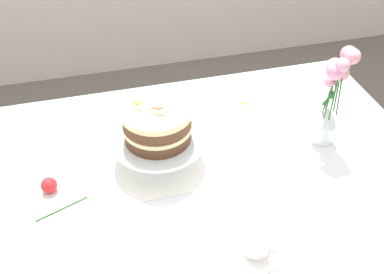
{
  "coord_description": "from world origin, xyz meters",
  "views": [
    {
      "loc": [
        -0.31,
        -0.93,
        1.71
      ],
      "look_at": [
        -0.06,
        0.02,
        0.86
      ],
      "focal_mm": 40.39,
      "sensor_mm": 36.0,
      "label": 1
    }
  ],
  "objects_px": {
    "layer_cake": "(157,123)",
    "teacup": "(257,247)",
    "flower_vase": "(332,96)",
    "fallen_rose": "(49,186)",
    "cake_stand": "(158,142)",
    "dining_table": "(214,191)"
  },
  "relations": [
    {
      "from": "layer_cake",
      "to": "fallen_rose",
      "type": "bearing_deg",
      "value": -172.01
    },
    {
      "from": "flower_vase",
      "to": "teacup",
      "type": "height_order",
      "value": "flower_vase"
    },
    {
      "from": "teacup",
      "to": "dining_table",
      "type": "bearing_deg",
      "value": 93.12
    },
    {
      "from": "dining_table",
      "to": "fallen_rose",
      "type": "relative_size",
      "value": 9.42
    },
    {
      "from": "teacup",
      "to": "cake_stand",
      "type": "bearing_deg",
      "value": 113.71
    },
    {
      "from": "dining_table",
      "to": "layer_cake",
      "type": "distance_m",
      "value": 0.31
    },
    {
      "from": "cake_stand",
      "to": "flower_vase",
      "type": "xyz_separation_m",
      "value": [
        0.55,
        -0.04,
        0.1
      ]
    },
    {
      "from": "layer_cake",
      "to": "teacup",
      "type": "bearing_deg",
      "value": -66.29
    },
    {
      "from": "flower_vase",
      "to": "fallen_rose",
      "type": "bearing_deg",
      "value": -179.38
    },
    {
      "from": "cake_stand",
      "to": "layer_cake",
      "type": "bearing_deg",
      "value": 156.12
    },
    {
      "from": "flower_vase",
      "to": "teacup",
      "type": "distance_m",
      "value": 0.55
    },
    {
      "from": "layer_cake",
      "to": "fallen_rose",
      "type": "relative_size",
      "value": 1.44
    },
    {
      "from": "cake_stand",
      "to": "teacup",
      "type": "height_order",
      "value": "cake_stand"
    },
    {
      "from": "dining_table",
      "to": "cake_stand",
      "type": "height_order",
      "value": "cake_stand"
    },
    {
      "from": "cake_stand",
      "to": "fallen_rose",
      "type": "distance_m",
      "value": 0.35
    },
    {
      "from": "cake_stand",
      "to": "flower_vase",
      "type": "distance_m",
      "value": 0.56
    },
    {
      "from": "flower_vase",
      "to": "dining_table",
      "type": "bearing_deg",
      "value": -172.46
    },
    {
      "from": "layer_cake",
      "to": "teacup",
      "type": "distance_m",
      "value": 0.46
    },
    {
      "from": "cake_stand",
      "to": "layer_cake",
      "type": "height_order",
      "value": "layer_cake"
    },
    {
      "from": "layer_cake",
      "to": "flower_vase",
      "type": "xyz_separation_m",
      "value": [
        0.55,
        -0.04,
        0.03
      ]
    },
    {
      "from": "fallen_rose",
      "to": "teacup",
      "type": "bearing_deg",
      "value": -34.43
    },
    {
      "from": "layer_cake",
      "to": "flower_vase",
      "type": "height_order",
      "value": "flower_vase"
    }
  ]
}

